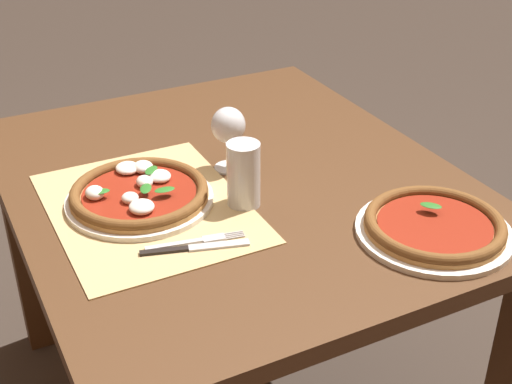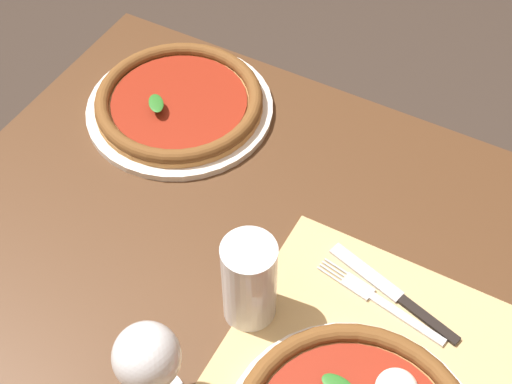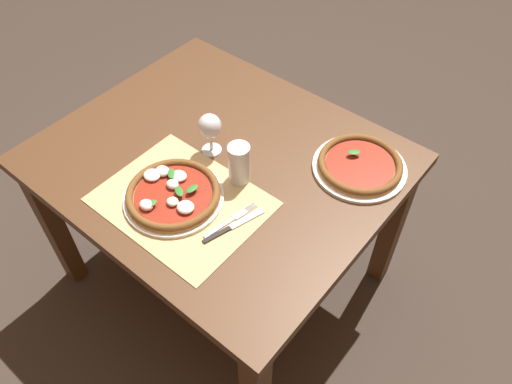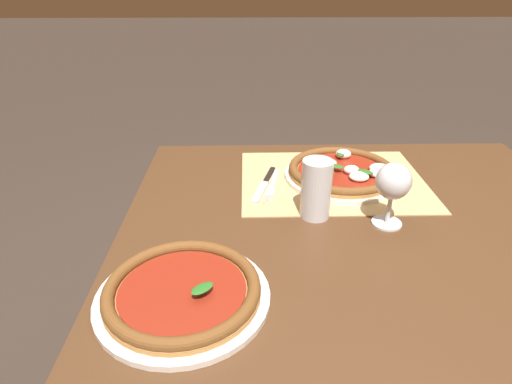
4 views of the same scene
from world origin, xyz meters
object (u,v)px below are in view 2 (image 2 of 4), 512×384
object	(u,v)px
pizza_far	(179,103)
fork	(379,301)
pint_glass	(249,283)
wine_glass	(148,359)
knife	(392,292)

from	to	relation	value
pizza_far	fork	world-z (taller)	pizza_far
pizza_far	pint_glass	size ratio (longest dim) A/B	2.18
pint_glass	fork	distance (m)	0.19
wine_glass	fork	distance (m)	0.34
wine_glass	fork	xyz separation A→B (m)	(0.26, -0.19, -0.10)
wine_glass	pizza_far	bearing A→B (deg)	29.21
pint_glass	knife	world-z (taller)	pint_glass
pizza_far	fork	distance (m)	0.48
pizza_far	fork	xyz separation A→B (m)	(-0.19, -0.44, -0.01)
pizza_far	pint_glass	xyz separation A→B (m)	(-0.28, -0.29, 0.05)
pint_glass	fork	world-z (taller)	pint_glass
pint_glass	fork	xyz separation A→B (m)	(0.09, -0.15, -0.06)
knife	fork	bearing A→B (deg)	152.83
wine_glass	knife	bearing A→B (deg)	-36.06
pint_glass	wine_glass	bearing A→B (deg)	165.76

